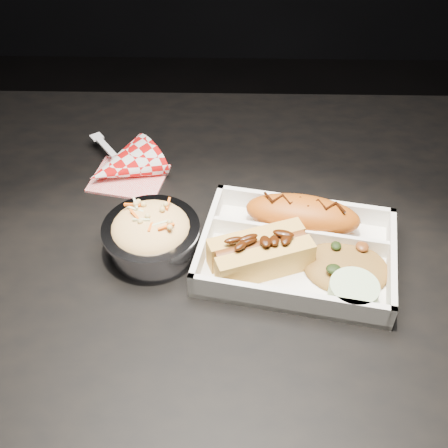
{
  "coord_description": "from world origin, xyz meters",
  "views": [
    {
      "loc": [
        0.02,
        -0.54,
        1.3
      ],
      "look_at": [
        0.01,
        -0.02,
        0.81
      ],
      "focal_mm": 45.0,
      "sensor_mm": 36.0,
      "label": 1
    }
  ],
  "objects": [
    {
      "name": "foil_coleslaw_cup",
      "position": [
        -0.09,
        -0.01,
        0.78
      ],
      "size": [
        0.13,
        0.13,
        0.07
      ],
      "color": "silver",
      "rests_on": "dining_table"
    },
    {
      "name": "napkin_fork",
      "position": [
        -0.16,
        0.15,
        0.77
      ],
      "size": [
        0.15,
        0.16,
        0.1
      ],
      "rotation": [
        0.0,
        0.0,
        -0.94
      ],
      "color": "red",
      "rests_on": "dining_table"
    },
    {
      "name": "fried_rice_mound",
      "position": [
        0.16,
        -0.05,
        0.77
      ],
      "size": [
        0.13,
        0.11,
        0.03
      ],
      "primitive_type": "ellipsoid",
      "rotation": [
        0.0,
        0.0,
        -0.19
      ],
      "color": "olive",
      "rests_on": "food_tray"
    },
    {
      "name": "fried_pastry",
      "position": [
        0.11,
        0.03,
        0.78
      ],
      "size": [
        0.17,
        0.09,
        0.05
      ],
      "primitive_type": "ellipsoid",
      "rotation": [
        0.0,
        0.0,
        -0.19
      ],
      "color": "#B25111",
      "rests_on": "food_tray"
    },
    {
      "name": "hotdog",
      "position": [
        0.05,
        -0.04,
        0.78
      ],
      "size": [
        0.14,
        0.1,
        0.06
      ],
      "rotation": [
        0.0,
        0.0,
        0.35
      ],
      "color": "gold",
      "rests_on": "food_tray"
    },
    {
      "name": "food_tray",
      "position": [
        0.1,
        -0.03,
        0.76
      ],
      "size": [
        0.28,
        0.22,
        0.04
      ],
      "rotation": [
        0.0,
        0.0,
        -0.19
      ],
      "color": "white",
      "rests_on": "dining_table"
    },
    {
      "name": "dining_table",
      "position": [
        0.0,
        0.0,
        0.66
      ],
      "size": [
        1.2,
        0.8,
        0.75
      ],
      "color": "black",
      "rests_on": "ground"
    },
    {
      "name": "cupcake_liner",
      "position": [
        0.16,
        -0.1,
        0.77
      ],
      "size": [
        0.06,
        0.06,
        0.03
      ],
      "primitive_type": "cylinder",
      "color": "#B5D39F",
      "rests_on": "food_tray"
    }
  ]
}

